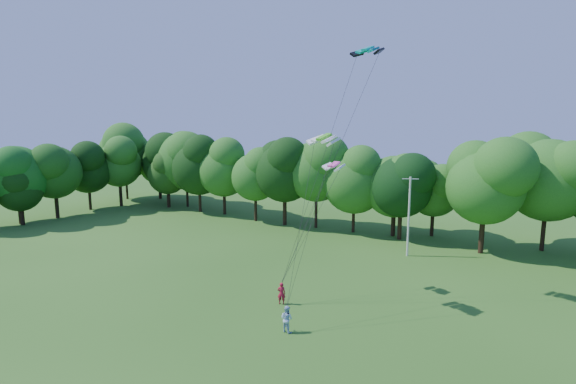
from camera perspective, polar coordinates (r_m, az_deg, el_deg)
The scene contains 10 objects.
ground at distance 27.99m, azimuth -17.82°, elevation -20.82°, with size 160.00×160.00×0.00m, color #295818.
utility_pole at distance 46.70m, azimuth 15.09°, elevation -2.93°, with size 1.52×0.73×8.12m.
kite_flyer_left at distance 34.60m, azimuth -0.84°, elevation -12.74°, with size 0.62×0.41×1.69m, color #AE162E.
kite_flyer_right at distance 30.50m, azimuth -0.17°, elevation -15.81°, with size 0.87×0.68×1.78m, color #A3C5E2.
kite_teal at distance 35.49m, azimuth 10.11°, elevation 17.51°, with size 2.60×1.55×0.47m.
kite_green at distance 32.17m, azimuth 4.57°, elevation 7.00°, with size 2.79×1.97×0.53m.
kite_pink at distance 35.77m, azimuth 5.86°, elevation 3.52°, with size 2.04×1.41×0.44m.
tree_back_west at distance 72.22m, azimuth -15.07°, elevation 2.84°, with size 6.65×6.65×9.67m.
tree_back_center at distance 52.49m, azimuth 14.22°, elevation 1.50°, with size 7.64×7.64×11.11m.
tree_flank_west at distance 68.37m, azimuth -31.33°, elevation 3.01°, with size 8.70×8.70×12.65m.
Camera 1 is at (18.86, -15.33, 13.88)m, focal length 28.00 mm.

